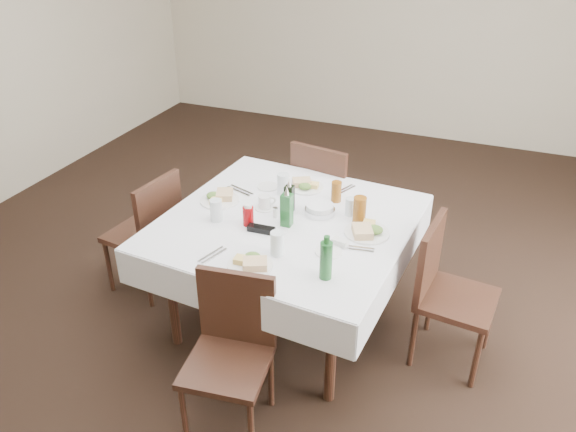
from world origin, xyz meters
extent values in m
plane|color=black|center=(0.00, 0.00, 0.00)|extent=(7.00, 7.00, 0.00)
cube|color=beige|center=(0.00, 3.50, 1.40)|extent=(6.00, 0.04, 2.80)
cylinder|color=black|center=(-0.49, -0.64, 0.36)|extent=(0.06, 0.06, 0.72)
cylinder|color=black|center=(-0.41, 0.40, 0.36)|extent=(0.06, 0.06, 0.72)
cylinder|color=black|center=(0.55, -0.72, 0.36)|extent=(0.06, 0.06, 0.72)
cylinder|color=black|center=(0.63, 0.32, 0.36)|extent=(0.06, 0.06, 0.72)
cube|color=black|center=(0.07, -0.16, 0.73)|extent=(1.40, 1.40, 0.03)
cube|color=white|center=(0.07, -0.16, 0.76)|extent=(1.54, 1.54, 0.01)
cube|color=white|center=(0.13, 0.56, 0.65)|extent=(1.43, 0.12, 0.22)
cube|color=white|center=(0.02, -0.87, 0.65)|extent=(1.43, 0.12, 0.22)
cube|color=white|center=(0.79, -0.21, 0.65)|extent=(0.12, 1.43, 0.22)
cube|color=white|center=(-0.64, -0.10, 0.65)|extent=(0.12, 1.43, 0.22)
cube|color=black|center=(0.05, 0.77, 0.45)|extent=(0.52, 0.52, 0.04)
cube|color=black|center=(0.01, 0.58, 0.70)|extent=(0.44, 0.12, 0.48)
cylinder|color=black|center=(0.27, 0.93, 0.23)|extent=(0.04, 0.04, 0.45)
cylinder|color=black|center=(0.20, 0.55, 0.23)|extent=(0.04, 0.04, 0.45)
cylinder|color=black|center=(-0.10, 1.00, 0.23)|extent=(0.04, 0.04, 0.45)
cylinder|color=black|center=(-0.17, 0.62, 0.23)|extent=(0.04, 0.04, 0.45)
cube|color=black|center=(0.12, -1.08, 0.42)|extent=(0.46, 0.46, 0.04)
cube|color=black|center=(0.09, -0.89, 0.64)|extent=(0.41, 0.09, 0.45)
cylinder|color=black|center=(-0.03, -1.27, 0.21)|extent=(0.03, 0.03, 0.42)
cylinder|color=black|center=(-0.08, -0.92, 0.21)|extent=(0.03, 0.03, 0.42)
cylinder|color=black|center=(0.31, -1.23, 0.21)|extent=(0.03, 0.03, 0.42)
cylinder|color=black|center=(0.27, -0.88, 0.21)|extent=(0.03, 0.03, 0.42)
cube|color=black|center=(1.12, -0.12, 0.43)|extent=(0.47, 0.47, 0.04)
cube|color=black|center=(0.93, -0.10, 0.66)|extent=(0.08, 0.42, 0.46)
cylinder|color=black|center=(1.29, -0.32, 0.22)|extent=(0.03, 0.03, 0.43)
cylinder|color=black|center=(0.92, -0.28, 0.22)|extent=(0.03, 0.03, 0.43)
cylinder|color=black|center=(1.33, 0.04, 0.22)|extent=(0.03, 0.03, 0.43)
cylinder|color=black|center=(0.96, 0.08, 0.22)|extent=(0.03, 0.03, 0.43)
cube|color=black|center=(-1.00, -0.19, 0.43)|extent=(0.47, 0.47, 0.04)
cube|color=black|center=(-0.82, -0.21, 0.66)|extent=(0.09, 0.42, 0.46)
cylinder|color=black|center=(-1.16, 0.02, 0.21)|extent=(0.03, 0.03, 0.43)
cylinder|color=black|center=(-0.80, -0.03, 0.21)|extent=(0.03, 0.03, 0.43)
cylinder|color=black|center=(-1.21, -0.34, 0.21)|extent=(0.03, 0.03, 0.43)
cylinder|color=black|center=(-0.85, -0.39, 0.21)|extent=(0.03, 0.03, 0.43)
cylinder|color=white|center=(0.03, 0.28, 0.77)|extent=(0.23, 0.23, 0.01)
cube|color=tan|center=(-0.01, 0.30, 0.79)|extent=(0.15, 0.14, 0.04)
cube|color=#EBCC5C|center=(0.07, 0.29, 0.79)|extent=(0.08, 0.07, 0.03)
ellipsoid|color=#3B6D1D|center=(0.04, 0.25, 0.79)|extent=(0.09, 0.08, 0.04)
cylinder|color=white|center=(0.07, -0.69, 0.77)|extent=(0.24, 0.24, 0.01)
cube|color=tan|center=(0.11, -0.70, 0.79)|extent=(0.16, 0.14, 0.04)
cube|color=#EBCC5C|center=(0.03, -0.69, 0.79)|extent=(0.09, 0.07, 0.03)
ellipsoid|color=#3B6D1D|center=(0.07, -0.64, 0.79)|extent=(0.09, 0.08, 0.04)
cylinder|color=white|center=(0.56, -0.13, 0.77)|extent=(0.26, 0.26, 0.01)
cube|color=tan|center=(0.55, -0.17, 0.80)|extent=(0.15, 0.17, 0.04)
cube|color=#EBCC5C|center=(0.56, -0.09, 0.79)|extent=(0.07, 0.09, 0.03)
ellipsoid|color=#3B6D1D|center=(0.61, -0.13, 0.80)|extent=(0.10, 0.09, 0.04)
cylinder|color=white|center=(-0.42, -0.10, 0.77)|extent=(0.25, 0.25, 0.01)
cube|color=tan|center=(-0.40, -0.06, 0.80)|extent=(0.15, 0.16, 0.04)
cube|color=#EBCC5C|center=(-0.42, -0.15, 0.79)|extent=(0.07, 0.09, 0.03)
ellipsoid|color=#3B6D1D|center=(-0.46, -0.10, 0.80)|extent=(0.09, 0.08, 0.04)
cylinder|color=white|center=(-0.21, 0.20, 0.77)|extent=(0.14, 0.14, 0.01)
cylinder|color=white|center=(0.42, -0.41, 0.77)|extent=(0.15, 0.15, 0.01)
cylinder|color=silver|center=(-0.08, 0.15, 0.83)|extent=(0.08, 0.08, 0.14)
cylinder|color=silver|center=(0.16, -0.53, 0.83)|extent=(0.08, 0.08, 0.14)
cylinder|color=silver|center=(0.41, 0.04, 0.82)|extent=(0.06, 0.06, 0.11)
cylinder|color=silver|center=(-0.32, -0.32, 0.83)|extent=(0.07, 0.07, 0.14)
cylinder|color=brown|center=(0.27, 0.18, 0.83)|extent=(0.07, 0.07, 0.14)
cylinder|color=brown|center=(0.48, -0.02, 0.84)|extent=(0.08, 0.08, 0.16)
cylinder|color=silver|center=(0.23, -0.01, 0.78)|extent=(0.19, 0.19, 0.03)
cylinder|color=white|center=(0.23, -0.01, 0.81)|extent=(0.17, 0.17, 0.04)
cube|color=black|center=(0.04, -0.05, 0.85)|extent=(0.05, 0.05, 0.17)
cone|color=silver|center=(0.04, -0.05, 0.96)|extent=(0.03, 0.03, 0.05)
cube|color=#215D29|center=(0.09, -0.22, 0.86)|extent=(0.06, 0.06, 0.20)
cone|color=silver|center=(0.09, -0.22, 0.99)|extent=(0.03, 0.03, 0.06)
cylinder|color=#950408|center=(-0.12, -0.30, 0.82)|extent=(0.07, 0.07, 0.12)
cylinder|color=white|center=(-0.12, -0.30, 0.89)|extent=(0.05, 0.05, 0.02)
cylinder|color=white|center=(-0.01, -0.15, 0.79)|extent=(0.03, 0.03, 0.06)
cylinder|color=silver|center=(-0.01, -0.15, 0.82)|extent=(0.03, 0.03, 0.01)
cylinder|color=#462B1D|center=(0.08, -0.22, 0.79)|extent=(0.03, 0.03, 0.06)
cylinder|color=silver|center=(0.08, -0.22, 0.82)|extent=(0.03, 0.03, 0.01)
cylinder|color=white|center=(-0.11, -0.08, 0.77)|extent=(0.12, 0.12, 0.01)
cylinder|color=white|center=(-0.11, -0.08, 0.81)|extent=(0.07, 0.07, 0.08)
cylinder|color=black|center=(-0.11, -0.08, 0.84)|extent=(0.06, 0.06, 0.01)
torus|color=white|center=(-0.07, -0.05, 0.81)|extent=(0.05, 0.04, 0.05)
cube|color=black|center=(-0.02, -0.34, 0.78)|extent=(0.16, 0.06, 0.03)
cylinder|color=#215D29|center=(0.48, -0.63, 0.87)|extent=(0.07, 0.07, 0.21)
cylinder|color=#215D29|center=(0.48, -0.63, 0.99)|extent=(0.03, 0.03, 0.04)
cube|color=white|center=(0.46, -0.32, 0.78)|extent=(0.09, 0.06, 0.04)
cube|color=pink|center=(0.46, -0.32, 0.79)|extent=(0.07, 0.05, 0.02)
cube|color=silver|center=(0.28, 0.36, 0.77)|extent=(0.08, 0.16, 0.01)
cube|color=silver|center=(0.30, 0.35, 0.77)|extent=(0.08, 0.16, 0.01)
cube|color=silver|center=(-0.14, -0.68, 0.77)|extent=(0.07, 0.19, 0.01)
cube|color=silver|center=(-0.17, -0.67, 0.77)|extent=(0.07, 0.19, 0.01)
cube|color=silver|center=(0.56, -0.33, 0.77)|extent=(0.18, 0.04, 0.01)
cube|color=silver|center=(0.56, -0.30, 0.77)|extent=(0.18, 0.04, 0.01)
cube|color=silver|center=(-0.35, 0.09, 0.77)|extent=(0.20, 0.09, 0.01)
cube|color=silver|center=(-0.36, 0.06, 0.77)|extent=(0.20, 0.09, 0.01)
camera|label=1|loc=(1.18, -2.89, 2.47)|focal=35.00mm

